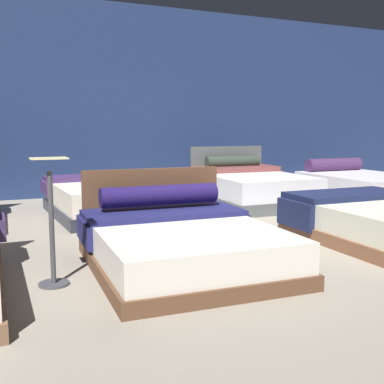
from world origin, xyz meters
name	(u,v)px	position (x,y,z in m)	size (l,w,h in m)	color
ground_plane	(235,230)	(0.00, 0.00, -0.01)	(18.00, 18.00, 0.02)	gray
showroom_back_wall	(144,101)	(0.00, 3.64, 1.75)	(18.00, 0.06, 3.50)	navy
bed_1	(180,242)	(-1.20, -1.17, 0.22)	(1.66, 2.00, 0.82)	brown
bed_2	(384,223)	(1.18, -1.23, 0.22)	(1.55, 2.03, 0.48)	brown
bed_5	(110,198)	(-1.19, 1.60, 0.23)	(1.72, 2.08, 0.52)	#262937
bed_6	(251,187)	(1.17, 1.62, 0.28)	(1.62, 2.04, 0.92)	#505456
bed_7	(362,185)	(3.44, 1.52, 0.22)	(1.64, 2.13, 0.65)	brown
price_sign	(52,237)	(-2.33, -1.28, 0.39)	(0.28, 0.24, 1.02)	#3F3F44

